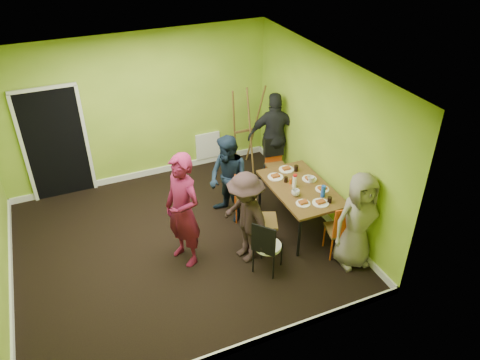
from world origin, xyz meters
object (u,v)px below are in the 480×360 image
(chair_front_end, at_px, (342,228))
(chair_bentwood, at_px, (266,245))
(person_front_end, at_px, (358,221))
(chair_back_end, at_px, (274,152))
(person_left_near, at_px, (246,218))
(dining_table, at_px, (301,190))
(orange_bottle, at_px, (290,181))
(thermos, at_px, (295,182))
(easel, at_px, (247,129))
(person_back_end, at_px, (275,137))
(chair_left_far, at_px, (241,194))
(blue_bottle, at_px, (323,191))
(chair_left_near, at_px, (257,216))
(person_standing, at_px, (183,211))
(person_left_far, at_px, (228,179))

(chair_front_end, distance_m, chair_bentwood, 1.20)
(chair_bentwood, relative_size, person_front_end, 0.59)
(chair_back_end, distance_m, person_left_near, 2.26)
(dining_table, bearing_deg, orange_bottle, 124.17)
(dining_table, xyz_separation_m, thermos, (-0.10, 0.05, 0.16))
(chair_front_end, distance_m, easel, 3.02)
(chair_bentwood, bearing_deg, chair_back_end, 109.58)
(chair_bentwood, height_order, orange_bottle, chair_bentwood)
(person_back_end, bearing_deg, chair_front_end, 106.45)
(chair_bentwood, bearing_deg, chair_left_far, 130.86)
(dining_table, distance_m, person_front_end, 1.17)
(dining_table, bearing_deg, person_front_end, -75.13)
(blue_bottle, relative_size, person_left_near, 0.13)
(chair_left_near, xyz_separation_m, chair_bentwood, (-0.13, -0.58, -0.08))
(thermos, distance_m, person_left_near, 1.14)
(orange_bottle, distance_m, person_left_near, 1.17)
(easel, bearing_deg, chair_front_end, -85.53)
(easel, distance_m, thermos, 2.02)
(person_standing, distance_m, person_left_near, 0.92)
(chair_front_end, bearing_deg, thermos, 119.94)
(chair_bentwood, relative_size, orange_bottle, 10.23)
(dining_table, height_order, person_standing, person_standing)
(chair_back_end, bearing_deg, orange_bottle, 81.31)
(person_left_far, distance_m, person_left_near, 1.07)
(chair_left_near, bearing_deg, blue_bottle, 103.98)
(chair_left_far, bearing_deg, blue_bottle, 70.35)
(person_front_end, bearing_deg, person_left_far, 131.07)
(chair_front_end, height_order, person_left_far, person_left_far)
(thermos, distance_m, person_back_end, 1.55)
(chair_left_far, height_order, chair_bentwood, chair_bentwood)
(chair_left_far, relative_size, chair_front_end, 0.92)
(chair_bentwood, height_order, person_standing, person_standing)
(person_left_near, xyz_separation_m, person_back_end, (1.45, 1.93, 0.12))
(chair_left_far, xyz_separation_m, chair_front_end, (1.01, -1.47, 0.04))
(chair_front_end, relative_size, person_standing, 0.52)
(chair_front_end, distance_m, person_left_near, 1.46)
(chair_front_end, bearing_deg, person_standing, 171.79)
(chair_back_end, bearing_deg, person_back_end, -111.11)
(blue_bottle, bearing_deg, chair_front_end, -88.42)
(chair_back_end, xyz_separation_m, blue_bottle, (-0.05, -1.76, 0.21))
(chair_back_end, bearing_deg, chair_left_near, 62.32)
(chair_left_near, distance_m, person_standing, 1.17)
(person_standing, height_order, person_back_end, person_standing)
(person_left_far, relative_size, person_front_end, 0.98)
(chair_bentwood, bearing_deg, blue_bottle, 69.04)
(person_left_far, height_order, person_back_end, person_back_end)
(chair_front_end, xyz_separation_m, thermos, (-0.29, 0.98, 0.32))
(dining_table, distance_m, chair_left_far, 1.00)
(chair_left_far, relative_size, person_left_near, 0.59)
(chair_bentwood, xyz_separation_m, orange_bottle, (0.89, 0.96, 0.29))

